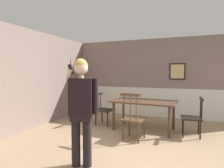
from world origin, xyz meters
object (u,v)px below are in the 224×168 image
chair_by_doorway (103,109)px  person_figure (82,105)px  dining_table (144,104)px  chair_at_table_head (193,117)px  chair_near_window (133,118)px

chair_by_doorway → person_figure: 2.55m
dining_table → chair_by_doorway: (-1.20, 0.07, -0.23)m
dining_table → chair_at_table_head: bearing=-3.3°
chair_near_window → chair_by_doorway: size_ratio=1.18×
chair_near_window → dining_table: bearing=93.0°
chair_near_window → chair_at_table_head: chair_near_window is taller
person_figure → chair_at_table_head: bearing=-145.0°
chair_at_table_head → person_figure: person_figure is taller
chair_near_window → chair_by_doorway: 1.47m
dining_table → chair_near_window: size_ratio=1.57×
chair_near_window → chair_at_table_head: size_ratio=1.15×
dining_table → person_figure: size_ratio=0.96×
chair_at_table_head → person_figure: 2.86m
chair_at_table_head → dining_table: bearing=83.4°
chair_by_doorway → chair_at_table_head: (2.40, -0.14, 0.01)m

